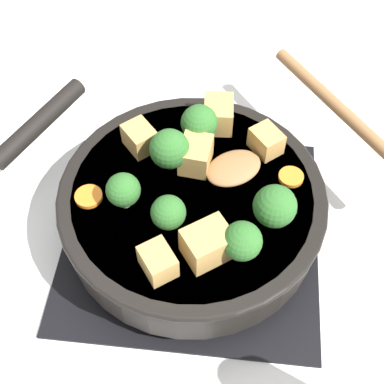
# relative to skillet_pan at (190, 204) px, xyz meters

# --- Properties ---
(ground_plane) EXTENTS (2.40, 2.40, 0.00)m
(ground_plane) POSITION_rel_skillet_pan_xyz_m (-0.00, -0.00, -0.06)
(ground_plane) COLOR silver
(front_burner_grate) EXTENTS (0.31, 0.31, 0.03)m
(front_burner_grate) POSITION_rel_skillet_pan_xyz_m (-0.00, -0.00, -0.05)
(front_burner_grate) COLOR black
(front_burner_grate) RESTS_ON ground_plane
(skillet_pan) EXTENTS (0.33, 0.40, 0.06)m
(skillet_pan) POSITION_rel_skillet_pan_xyz_m (0.00, 0.00, 0.00)
(skillet_pan) COLOR black
(skillet_pan) RESTS_ON front_burner_grate
(wooden_spoon) EXTENTS (0.25, 0.26, 0.02)m
(wooden_spoon) POSITION_rel_skillet_pan_xyz_m (0.09, -0.12, 0.03)
(wooden_spoon) COLOR olive
(wooden_spoon) RESTS_ON skillet_pan
(tofu_cube_center_large) EXTENTS (0.05, 0.05, 0.03)m
(tofu_cube_center_large) POSITION_rel_skillet_pan_xyz_m (0.06, 0.07, 0.04)
(tofu_cube_center_large) COLOR tan
(tofu_cube_center_large) RESTS_ON skillet_pan
(tofu_cube_near_handle) EXTENTS (0.06, 0.06, 0.04)m
(tofu_cube_near_handle) POSITION_rel_skillet_pan_xyz_m (-0.08, -0.03, 0.04)
(tofu_cube_near_handle) COLOR tan
(tofu_cube_near_handle) RESTS_ON skillet_pan
(tofu_cube_east_chunk) EXTENTS (0.05, 0.05, 0.03)m
(tofu_cube_east_chunk) POSITION_rel_skillet_pan_xyz_m (-0.10, 0.02, 0.04)
(tofu_cube_east_chunk) COLOR tan
(tofu_cube_east_chunk) RESTS_ON skillet_pan
(tofu_cube_west_chunk) EXTENTS (0.05, 0.05, 0.03)m
(tofu_cube_west_chunk) POSITION_rel_skillet_pan_xyz_m (0.07, -0.08, 0.04)
(tofu_cube_west_chunk) COLOR tan
(tofu_cube_west_chunk) RESTS_ON skillet_pan
(tofu_cube_back_piece) EXTENTS (0.05, 0.04, 0.03)m
(tofu_cube_back_piece) POSITION_rel_skillet_pan_xyz_m (0.04, -0.00, 0.04)
(tofu_cube_back_piece) COLOR tan
(tofu_cube_back_piece) RESTS_ON skillet_pan
(tofu_cube_front_piece) EXTENTS (0.05, 0.04, 0.03)m
(tofu_cube_front_piece) POSITION_rel_skillet_pan_xyz_m (0.11, -0.02, 0.04)
(tofu_cube_front_piece) COLOR tan
(tofu_cube_front_piece) RESTS_ON skillet_pan
(broccoli_floret_near_spoon) EXTENTS (0.05, 0.05, 0.05)m
(broccoli_floret_near_spoon) POSITION_rel_skillet_pan_xyz_m (0.03, 0.03, 0.05)
(broccoli_floret_near_spoon) COLOR #709956
(broccoli_floret_near_spoon) RESTS_ON skillet_pan
(broccoli_floret_center_top) EXTENTS (0.04, 0.04, 0.05)m
(broccoli_floret_center_top) POSITION_rel_skillet_pan_xyz_m (-0.08, -0.06, 0.05)
(broccoli_floret_center_top) COLOR #709956
(broccoli_floret_center_top) RESTS_ON skillet_pan
(broccoli_floret_east_rim) EXTENTS (0.04, 0.04, 0.05)m
(broccoli_floret_east_rim) POSITION_rel_skillet_pan_xyz_m (0.08, -0.00, 0.05)
(broccoli_floret_east_rim) COLOR #709956
(broccoli_floret_east_rim) RESTS_ON skillet_pan
(broccoli_floret_west_rim) EXTENTS (0.04, 0.04, 0.04)m
(broccoli_floret_west_rim) POSITION_rel_skillet_pan_xyz_m (-0.02, 0.07, 0.05)
(broccoli_floret_west_rim) COLOR #709956
(broccoli_floret_west_rim) RESTS_ON skillet_pan
(broccoli_floret_north_edge) EXTENTS (0.04, 0.04, 0.04)m
(broccoli_floret_north_edge) POSITION_rel_skillet_pan_xyz_m (-0.05, 0.02, 0.05)
(broccoli_floret_north_edge) COLOR #709956
(broccoli_floret_north_edge) RESTS_ON skillet_pan
(broccoli_floret_south_cluster) EXTENTS (0.05, 0.05, 0.05)m
(broccoli_floret_south_cluster) POSITION_rel_skillet_pan_xyz_m (-0.03, -0.09, 0.06)
(broccoli_floret_south_cluster) COLOR #709956
(broccoli_floret_south_cluster) RESTS_ON skillet_pan
(carrot_slice_orange_thin) EXTENTS (0.03, 0.03, 0.01)m
(carrot_slice_orange_thin) POSITION_rel_skillet_pan_xyz_m (0.03, -0.11, 0.03)
(carrot_slice_orange_thin) COLOR orange
(carrot_slice_orange_thin) RESTS_ON skillet_pan
(carrot_slice_near_center) EXTENTS (0.03, 0.03, 0.01)m
(carrot_slice_near_center) POSITION_rel_skillet_pan_xyz_m (-0.02, 0.11, 0.03)
(carrot_slice_near_center) COLOR orange
(carrot_slice_near_center) RESTS_ON skillet_pan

